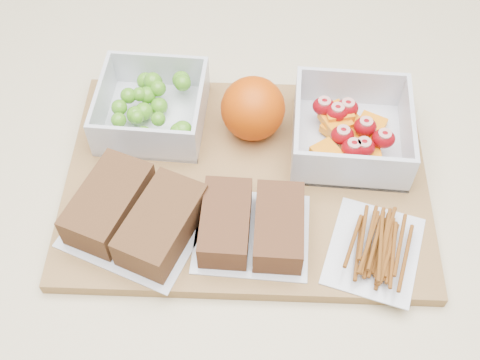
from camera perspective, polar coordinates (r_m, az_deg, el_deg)
The scene contains 8 objects.
counter at distance 1.10m, azimuth 0.43°, elevation -15.01°, with size 1.20×0.90×0.90m, color beige.
cutting_board at distance 0.71m, azimuth 0.62°, elevation 0.05°, with size 0.42×0.30×0.02m, color olive.
grape_container at distance 0.75m, azimuth -8.24°, elevation 6.86°, with size 0.13×0.13×0.05m.
fruit_container at distance 0.73m, azimuth 10.40°, elevation 4.52°, with size 0.14×0.14×0.06m.
orange at distance 0.72m, azimuth 1.24°, elevation 6.79°, with size 0.08×0.08×0.08m, color #CC4704.
sandwich_bag_left at distance 0.66m, azimuth -9.91°, elevation -3.23°, with size 0.17×0.16×0.04m.
sandwich_bag_center at distance 0.64m, azimuth 1.16°, elevation -4.30°, with size 0.12×0.11×0.04m.
pretzel_bag at distance 0.65m, azimuth 12.75°, elevation -6.07°, with size 0.12×0.13×0.03m.
Camera 1 is at (0.03, -0.39, 1.48)m, focal length 45.00 mm.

